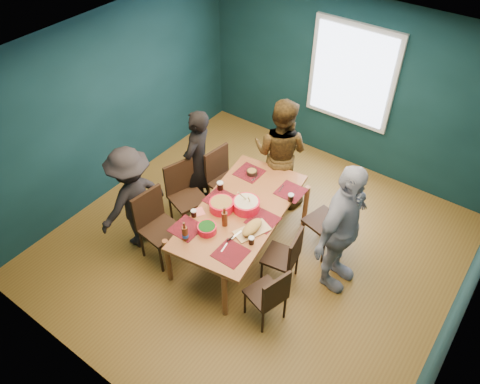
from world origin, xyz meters
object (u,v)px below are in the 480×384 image
(chair_left_mid, at_px, (184,190))
(chair_right_far, at_px, (331,221))
(cutting_board, at_px, (252,228))
(person_right, at_px, (342,230))
(bowl_herbs, at_px, (207,229))
(dining_table, at_px, (241,213))
(chair_right_near, at_px, (270,294))
(chair_left_far, at_px, (222,175))
(bowl_dumpling, at_px, (246,205))
(chair_left_near, at_px, (155,221))
(person_near_left, at_px, (133,199))
(bowl_salad, at_px, (221,205))
(person_back, at_px, (280,153))
(chair_right_mid, at_px, (287,255))
(person_far_left, at_px, (198,161))

(chair_left_mid, bearing_deg, chair_right_far, 37.66)
(chair_left_mid, distance_m, cutting_board, 1.36)
(person_right, distance_m, bowl_herbs, 1.58)
(dining_table, height_order, chair_right_near, chair_right_near)
(chair_left_far, height_order, chair_right_near, chair_left_far)
(chair_right_far, height_order, bowl_dumpling, bowl_dumpling)
(dining_table, height_order, chair_left_near, chair_left_near)
(person_near_left, xyz_separation_m, bowl_salad, (1.04, 0.53, 0.07))
(chair_right_near, xyz_separation_m, bowl_herbs, (-1.01, 0.14, 0.32))
(chair_left_far, bearing_deg, cutting_board, -29.38)
(dining_table, bearing_deg, chair_left_near, -150.89)
(chair_right_near, xyz_separation_m, bowl_dumpling, (-0.86, 0.74, 0.34))
(bowl_dumpling, height_order, cutting_board, bowl_dumpling)
(chair_right_near, bearing_deg, cutting_board, 158.51)
(cutting_board, bearing_deg, person_right, 52.57)
(person_back, bearing_deg, person_near_left, 50.66)
(person_right, bearing_deg, chair_left_far, 85.16)
(bowl_salad, bearing_deg, dining_table, 34.66)
(chair_right_near, bearing_deg, chair_left_mid, 176.56)
(chair_left_near, relative_size, chair_right_near, 1.17)
(chair_left_far, relative_size, bowl_salad, 3.17)
(chair_left_near, relative_size, chair_right_mid, 1.16)
(person_near_left, xyz_separation_m, bowl_dumpling, (1.29, 0.71, 0.08))
(chair_left_mid, height_order, person_far_left, person_far_left)
(chair_left_near, relative_size, chair_right_far, 1.02)
(chair_right_near, bearing_deg, chair_left_far, 159.61)
(chair_left_far, height_order, cutting_board, chair_left_far)
(chair_right_near, bearing_deg, chair_left_near, -163.74)
(chair_left_mid, xyz_separation_m, person_right, (2.22, 0.28, 0.34))
(person_far_left, xyz_separation_m, cutting_board, (1.38, -0.64, 0.02))
(person_right, distance_m, bowl_salad, 1.50)
(person_near_left, relative_size, bowl_herbs, 6.66)
(chair_right_mid, relative_size, chair_right_near, 1.01)
(person_near_left, bearing_deg, bowl_herbs, 101.94)
(chair_left_far, distance_m, person_back, 0.89)
(person_far_left, relative_size, person_near_left, 1.04)
(person_back, distance_m, bowl_dumpling, 1.18)
(bowl_salad, height_order, bowl_herbs, bowl_salad)
(chair_left_near, distance_m, bowl_herbs, 0.82)
(person_near_left, bearing_deg, person_far_left, 176.09)
(dining_table, distance_m, person_far_left, 1.13)
(chair_right_mid, distance_m, cutting_board, 0.55)
(person_right, bearing_deg, bowl_salad, 110.13)
(chair_right_near, relative_size, bowl_herbs, 3.74)
(chair_left_mid, xyz_separation_m, bowl_dumpling, (1.04, 0.03, 0.27))
(person_far_left, xyz_separation_m, bowl_herbs, (0.95, -0.97, 0.02))
(bowl_herbs, height_order, cutting_board, cutting_board)
(bowl_salad, bearing_deg, bowl_dumpling, 35.93)
(person_far_left, distance_m, cutting_board, 1.52)
(person_far_left, bearing_deg, chair_left_mid, -2.69)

